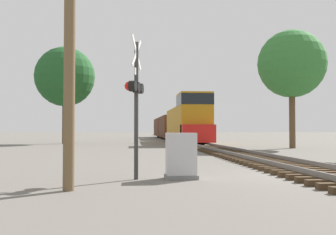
{
  "coord_description": "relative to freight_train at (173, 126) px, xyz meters",
  "views": [
    {
      "loc": [
        -5.59,
        -11.5,
        1.4
      ],
      "look_at": [
        -3.62,
        9.89,
        2.07
      ],
      "focal_mm": 42.0,
      "sensor_mm": 36.0,
      "label": 1
    }
  ],
  "objects": [
    {
      "name": "utility_pole",
      "position": [
        -7.04,
        -43.52,
        1.97
      ],
      "size": [
        1.8,
        0.26,
        7.44
      ],
      "color": "brown",
      "rests_on": "ground"
    },
    {
      "name": "tree_mid_background",
      "position": [
        -12.28,
        -12.87,
        4.78
      ],
      "size": [
        5.94,
        5.94,
        9.67
      ],
      "color": "#473521",
      "rests_on": "ground"
    },
    {
      "name": "tree_far_right",
      "position": [
        6.48,
        -24.08,
        4.48
      ],
      "size": [
        5.12,
        5.12,
        8.96
      ],
      "color": "brown",
      "rests_on": "ground"
    },
    {
      "name": "relay_cabinet",
      "position": [
        -4.19,
        -41.58,
        -1.25
      ],
      "size": [
        0.93,
        0.66,
        1.31
      ],
      "color": "slate",
      "rests_on": "ground"
    },
    {
      "name": "ground_plane",
      "position": [
        0.0,
        -41.24,
        -1.9
      ],
      "size": [
        400.0,
        400.0,
        0.0
      ],
      "primitive_type": "plane",
      "color": "#666059"
    },
    {
      "name": "rail_track_bed",
      "position": [
        0.0,
        -41.24,
        -1.76
      ],
      "size": [
        2.6,
        160.0,
        0.31
      ],
      "color": "#42301E",
      "rests_on": "ground"
    },
    {
      "name": "freight_train",
      "position": [
        0.0,
        0.0,
        0.0
      ],
      "size": [
        2.87,
        44.39,
        4.69
      ],
      "color": "#B77A14",
      "rests_on": "ground"
    },
    {
      "name": "crossing_signal_near",
      "position": [
        -5.5,
        -41.61,
        0.54
      ],
      "size": [
        0.56,
        1.01,
        4.05
      ],
      "rotation": [
        0.0,
        0.0,
        -1.86
      ],
      "color": "#333333",
      "rests_on": "ground"
    }
  ]
}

